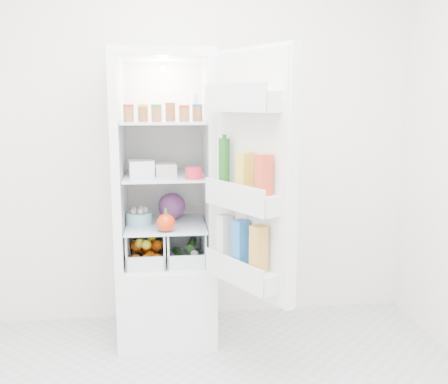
{
  "coord_description": "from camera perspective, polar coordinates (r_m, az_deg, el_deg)",
  "views": [
    {
      "loc": [
        -0.19,
        -1.89,
        1.5
      ],
      "look_at": [
        0.14,
        0.95,
        0.98
      ],
      "focal_mm": 40.0,
      "sensor_mm": 36.0,
      "label": 1
    }
  ],
  "objects": [
    {
      "name": "citrus_pile",
      "position": [
        3.19,
        -8.77,
        -6.61
      ],
      "size": [
        0.2,
        0.31,
        0.16
      ],
      "color": "#FB600D",
      "rests_on": "refrigerator"
    },
    {
      "name": "bell_pepper",
      "position": [
        2.95,
        -6.65,
        -3.5
      ],
      "size": [
        0.11,
        0.11,
        0.11
      ],
      "primitive_type": "sphere",
      "color": "red",
      "rests_on": "shelf_low"
    },
    {
      "name": "fridge_door",
      "position": [
        2.61,
        3.03,
        1.29
      ],
      "size": [
        0.41,
        0.56,
        1.3
      ],
      "rotation": [
        0.0,
        0.0,
        2.07
      ],
      "color": "white",
      "rests_on": "refrigerator"
    },
    {
      "name": "shelf_mid",
      "position": [
        3.11,
        -6.77,
        1.86
      ],
      "size": [
        0.49,
        0.53,
        0.02
      ],
      "primitive_type": "cube",
      "color": "silver",
      "rests_on": "refrigerator"
    },
    {
      "name": "crisper_left",
      "position": [
        3.21,
        -8.81,
        -5.99
      ],
      "size": [
        0.23,
        0.46,
        0.22
      ],
      "primitive_type": null,
      "color": "silver",
      "rests_on": "refrigerator"
    },
    {
      "name": "squeeze_bottle",
      "position": [
        3.13,
        -3.33,
        9.66
      ],
      "size": [
        0.05,
        0.05,
        0.16
      ],
      "primitive_type": "cylinder",
      "rotation": [
        0.0,
        0.0,
        0.15
      ],
      "color": "white",
      "rests_on": "shelf_top"
    },
    {
      "name": "condiment_jars",
      "position": [
        2.97,
        -6.93,
        8.83
      ],
      "size": [
        0.46,
        0.16,
        0.08
      ],
      "color": "#B21919",
      "rests_on": "shelf_top"
    },
    {
      "name": "tub_cream",
      "position": [
        3.07,
        -6.61,
        2.57
      ],
      "size": [
        0.13,
        0.13,
        0.07
      ],
      "primitive_type": "cube",
      "rotation": [
        0.0,
        0.0,
        0.01
      ],
      "color": "beige",
      "rests_on": "shelf_mid"
    },
    {
      "name": "tub_white",
      "position": [
        3.07,
        -9.43,
        2.72
      ],
      "size": [
        0.16,
        0.16,
        0.09
      ],
      "primitive_type": "cube",
      "rotation": [
        0.0,
        0.0,
        0.12
      ],
      "color": "white",
      "rests_on": "shelf_mid"
    },
    {
      "name": "refrigerator",
      "position": [
        3.25,
        -6.63,
        -4.71
      ],
      "size": [
        0.6,
        0.6,
        1.8
      ],
      "color": "white",
      "rests_on": "ground"
    },
    {
      "name": "mushroom_bowl",
      "position": [
        3.16,
        -9.67,
        -2.99
      ],
      "size": [
        0.17,
        0.17,
        0.08
      ],
      "primitive_type": "cylinder",
      "rotation": [
        0.0,
        0.0,
        0.06
      ],
      "color": "#87BCC9",
      "rests_on": "shelf_low"
    },
    {
      "name": "tin_red",
      "position": [
        2.91,
        -3.47,
        2.16
      ],
      "size": [
        0.13,
        0.13,
        0.07
      ],
      "primitive_type": "cylinder",
      "rotation": [
        0.0,
        0.0,
        -0.4
      ],
      "color": "red",
      "rests_on": "shelf_mid"
    },
    {
      "name": "room_walls",
      "position": [
        1.91,
        -0.89,
        13.04
      ],
      "size": [
        3.02,
        3.02,
        2.61
      ],
      "color": "white",
      "rests_on": "ground"
    },
    {
      "name": "veg_pile",
      "position": [
        3.22,
        -4.3,
        -6.71
      ],
      "size": [
        0.16,
        0.3,
        0.1
      ],
      "color": "#1A4717",
      "rests_on": "refrigerator"
    },
    {
      "name": "shelf_low",
      "position": [
        3.17,
        -6.66,
        -3.69
      ],
      "size": [
        0.49,
        0.53,
        0.01
      ],
      "primitive_type": "cube",
      "color": "silver",
      "rests_on": "refrigerator"
    },
    {
      "name": "shelf_top",
      "position": [
        3.08,
        -6.9,
        7.95
      ],
      "size": [
        0.49,
        0.53,
        0.02
      ],
      "primitive_type": "cube",
      "color": "silver",
      "rests_on": "refrigerator"
    },
    {
      "name": "foil_tray",
      "position": [
        3.21,
        -7.13,
        2.62
      ],
      "size": [
        0.2,
        0.18,
        0.04
      ],
      "primitive_type": "cube",
      "rotation": [
        0.0,
        0.0,
        0.43
      ],
      "color": "silver",
      "rests_on": "shelf_mid"
    },
    {
      "name": "red_cabbage",
      "position": [
        3.25,
        -5.99,
        -1.62
      ],
      "size": [
        0.18,
        0.18,
        0.18
      ],
      "primitive_type": "sphere",
      "color": "#5F2160",
      "rests_on": "shelf_low"
    },
    {
      "name": "crisper_right",
      "position": [
        3.21,
        -4.41,
        -5.9
      ],
      "size": [
        0.23,
        0.46,
        0.22
      ],
      "primitive_type": null,
      "color": "silver",
      "rests_on": "refrigerator"
    }
  ]
}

